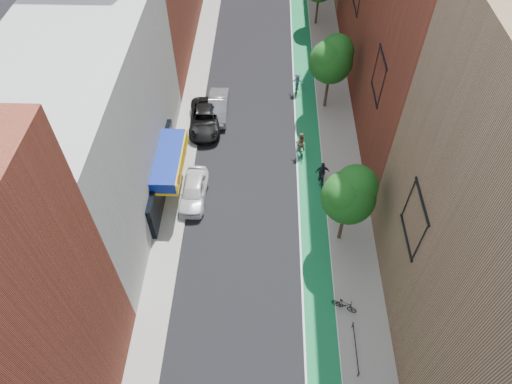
# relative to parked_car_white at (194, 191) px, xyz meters

# --- Properties ---
(bike_lane) EXTENTS (2.00, 68.00, 0.01)m
(bike_lane) POSITION_rel_parked_car_white_xyz_m (8.60, 12.67, -0.76)
(bike_lane) COLOR #14734B
(bike_lane) RESTS_ON ground
(sidewalk_left) EXTENTS (2.00, 68.00, 0.15)m
(sidewalk_left) POSITION_rel_parked_car_white_xyz_m (-1.40, 12.67, -0.69)
(sidewalk_left) COLOR gray
(sidewalk_left) RESTS_ON ground
(sidewalk_right) EXTENTS (3.00, 68.00, 0.15)m
(sidewalk_right) POSITION_rel_parked_car_white_xyz_m (11.10, 12.67, -0.69)
(sidewalk_right) COLOR gray
(sidewalk_right) RESTS_ON ground
(building_left_white) EXTENTS (8.00, 20.00, 12.00)m
(building_left_white) POSITION_rel_parked_car_white_xyz_m (-6.40, 0.67, 5.24)
(building_left_white) COLOR silver
(building_left_white) RESTS_ON ground
(tree_near) EXTENTS (3.40, 3.36, 6.42)m
(tree_near) POSITION_rel_parked_car_white_xyz_m (10.25, -3.31, 3.89)
(tree_near) COLOR #332619
(tree_near) RESTS_ON ground
(tree_mid) EXTENTS (3.55, 3.53, 6.74)m
(tree_mid) POSITION_rel_parked_car_white_xyz_m (10.25, 10.69, 4.13)
(tree_mid) COLOR #332619
(tree_mid) RESTS_ON ground
(parked_car_white) EXTENTS (1.93, 4.53, 1.53)m
(parked_car_white) POSITION_rel_parked_car_white_xyz_m (0.00, 0.00, 0.00)
(parked_car_white) COLOR silver
(parked_car_white) RESTS_ON ground
(parked_car_black) EXTENTS (2.86, 5.56, 1.50)m
(parked_car_black) POSITION_rel_parked_car_white_xyz_m (0.00, 7.89, -0.01)
(parked_car_black) COLOR black
(parked_car_black) RESTS_ON ground
(parked_car_silver) EXTENTS (1.64, 4.62, 1.52)m
(parked_car_silver) POSITION_rel_parked_car_white_xyz_m (0.98, 9.49, -0.00)
(parked_car_silver) COLOR gray
(parked_car_silver) RESTS_ON ground
(cyclist_lane_near) EXTENTS (0.96, 1.90, 2.06)m
(cyclist_lane_near) POSITION_rel_parked_car_white_xyz_m (7.80, 4.83, 0.09)
(cyclist_lane_near) COLOR black
(cyclist_lane_near) RESTS_ON ground
(cyclist_lane_mid) EXTENTS (1.08, 1.75, 2.14)m
(cyclist_lane_mid) POSITION_rel_parked_car_white_xyz_m (9.30, 1.63, 0.06)
(cyclist_lane_mid) COLOR black
(cyclist_lane_mid) RESTS_ON ground
(cyclist_lane_far) EXTENTS (1.08, 1.76, 1.90)m
(cyclist_lane_far) POSITION_rel_parked_car_white_xyz_m (7.82, 12.78, 0.07)
(cyclist_lane_far) COLOR black
(cyclist_lane_far) RESTS_ON ground
(parked_bike_mid) EXTENTS (1.63, 1.06, 0.95)m
(parked_bike_mid) POSITION_rel_parked_car_white_xyz_m (10.00, -8.58, -0.14)
(parked_bike_mid) COLOR black
(parked_bike_mid) RESTS_ON sidewalk_right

